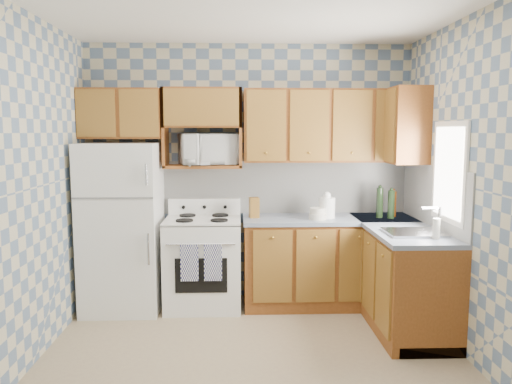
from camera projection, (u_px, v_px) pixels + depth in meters
floor at (253, 362)px, 3.91m from camera, size 3.40×3.40×0.00m
back_wall at (249, 173)px, 5.33m from camera, size 3.40×0.02×2.70m
right_wall at (475, 190)px, 3.80m from camera, size 0.02×3.20×2.70m
backsplash_back at (286, 187)px, 5.35m from camera, size 2.60×0.02×0.56m
backsplash_right at (433, 196)px, 4.61m from camera, size 0.02×1.60×0.56m
refrigerator at (122, 227)px, 5.00m from camera, size 0.75×0.70×1.68m
stove_body at (203, 264)px, 5.10m from camera, size 0.76×0.65×0.90m
cooktop at (203, 220)px, 5.04m from camera, size 0.76×0.65×0.02m
backguard at (205, 206)px, 5.31m from camera, size 0.76×0.08×0.17m
dish_towel_left at (189, 263)px, 4.74m from camera, size 0.17×0.02×0.36m
dish_towel_right at (213, 263)px, 4.75m from camera, size 0.17×0.02×0.36m
base_cabinets_back at (329, 263)px, 5.17m from camera, size 1.75×0.60×0.88m
base_cabinets_right at (399, 276)px, 4.69m from camera, size 0.60×1.60×0.88m
countertop_back at (330, 219)px, 5.11m from camera, size 1.77×0.63×0.04m
countertop_right at (400, 228)px, 4.64m from camera, size 0.63×1.60×0.04m
upper_cabinets_back at (329, 126)px, 5.13m from camera, size 1.75×0.33×0.74m
upper_cabinets_fridge at (122, 114)px, 5.05m from camera, size 0.82×0.33×0.50m
upper_cabinets_right at (403, 126)px, 4.97m from camera, size 0.33×0.70×0.74m
microwave_shelf at (203, 166)px, 5.14m from camera, size 0.80×0.33×0.03m
microwave at (209, 149)px, 5.15m from camera, size 0.67×0.54×0.32m
sink at (414, 233)px, 4.29m from camera, size 0.48×0.40×0.03m
window at (449, 172)px, 4.23m from camera, size 0.02×0.66×0.86m
bottle_0 at (380, 203)px, 5.08m from camera, size 0.07×0.07×0.31m
bottle_1 at (391, 204)px, 5.02m from camera, size 0.07×0.07×0.28m
bottle_2 at (393, 204)px, 5.12m from camera, size 0.07×0.07×0.26m
knife_block at (254, 208)px, 5.07m from camera, size 0.11×0.11×0.21m
electric_kettle at (327, 208)px, 5.06m from camera, size 0.16×0.16×0.21m
food_containers at (318, 214)px, 4.98m from camera, size 0.17×0.17×0.12m
soap_bottle at (436, 229)px, 4.07m from camera, size 0.06×0.06×0.17m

